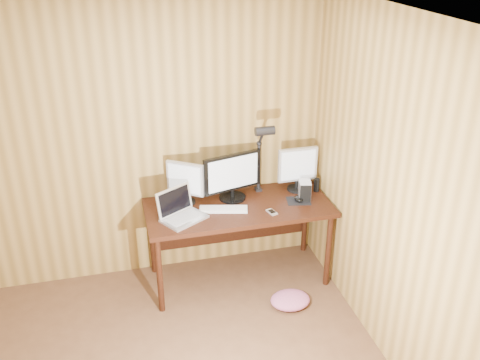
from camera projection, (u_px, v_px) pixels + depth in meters
name	position (u px, v px, depth m)	size (l,w,h in m)	color
room_shell	(142.00, 287.00, 2.76)	(4.00, 4.00, 4.00)	brown
desk	(237.00, 214.00, 4.72)	(1.60, 0.70, 0.75)	black
monitor_center	(232.00, 176.00, 4.64)	(0.53, 0.23, 0.42)	black
monitor_left	(185.00, 182.00, 4.57)	(0.29, 0.22, 0.38)	black
monitor_right	(298.00, 168.00, 4.79)	(0.36, 0.17, 0.41)	black
laptop	(180.00, 211.00, 4.40)	(0.43, 0.41, 0.25)	silver
keyboard	(223.00, 209.00, 4.53)	(0.42, 0.22, 0.02)	silver
mousepad	(298.00, 201.00, 4.69)	(0.20, 0.17, 0.00)	black
mouse	(299.00, 199.00, 4.68)	(0.07, 0.11, 0.04)	black
hard_drive	(305.00, 190.00, 4.70)	(0.13, 0.17, 0.16)	silver
phone	(272.00, 212.00, 4.49)	(0.08, 0.12, 0.02)	silver
speaker	(317.00, 185.00, 4.84)	(0.05, 0.05, 0.12)	black
desk_lamp	(262.00, 149.00, 4.61)	(0.16, 0.24, 0.72)	black
fabric_pile	(290.00, 300.00, 4.55)	(0.34, 0.28, 0.11)	#BB5A82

